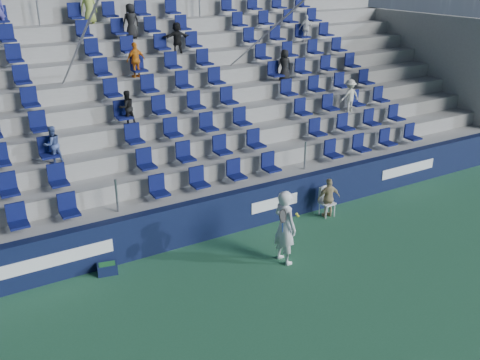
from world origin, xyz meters
The scene contains 7 objects.
ground centered at (0.00, 0.00, 0.00)m, with size 70.00×70.00×0.00m, color #2A6341.
sponsor_wall centered at (0.00, 3.15, 0.60)m, with size 24.00×0.32×1.20m.
grandstand centered at (0.00, 8.24, 2.13)m, with size 24.00×8.17×6.63m.
tennis_player centered at (0.46, 1.01, 1.00)m, with size 0.69×0.77×1.99m.
line_judge_chair centered at (3.12, 2.65, 0.52)m, with size 0.44×0.45×0.92m.
line_judge centered at (3.12, 2.50, 0.62)m, with size 0.72×0.30×1.24m, color tan.
ball_bin centered at (-3.66, 2.75, 0.15)m, with size 0.54×0.41×0.27m.
Camera 1 is at (-6.61, -8.79, 7.23)m, focal length 40.00 mm.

